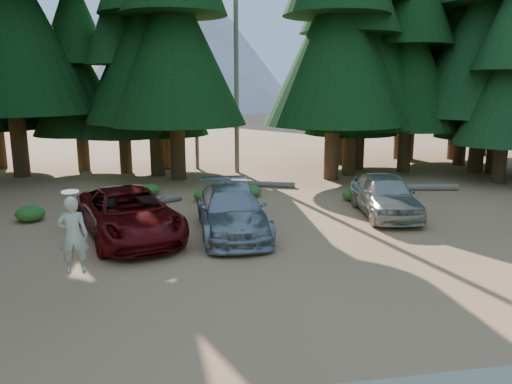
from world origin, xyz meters
TOP-DOWN VIEW (x-y plane):
  - ground at (0.00, 0.00)m, footprint 160.00×160.00m
  - forest_belt_north at (0.00, 15.00)m, footprint 36.00×7.00m
  - snag_front at (0.80, 14.50)m, footprint 0.24×0.24m
  - snag_back at (-1.20, 16.00)m, footprint 0.20×0.20m
  - mountain_peak at (-2.59, 88.23)m, footprint 48.00×50.00m
  - red_pickup at (-3.99, 3.65)m, footprint 3.92×5.80m
  - silver_minivan_center at (-0.86, 3.55)m, footprint 2.05×4.98m
  - silver_minivan_right at (4.74, 4.77)m, footprint 2.32×4.57m
  - frisbee_player at (-4.84, -0.47)m, footprint 0.66×0.46m
  - log_left at (-4.01, 7.29)m, footprint 3.47×2.42m
  - log_mid at (1.35, 10.50)m, footprint 3.00×1.24m
  - log_right at (7.40, 8.61)m, footprint 4.62×1.16m
  - shrub_far_left at (-7.45, 6.11)m, footprint 0.96×0.96m
  - shrub_left at (-1.39, 8.00)m, footprint 0.90×0.90m
  - shrub_center_left at (-3.60, 9.61)m, footprint 0.85×0.85m
  - shrub_center_right at (0.55, 8.55)m, footprint 0.90×0.90m
  - shrub_right at (4.49, 7.13)m, footprint 0.90×0.90m
  - shrub_far_right at (6.82, 8.97)m, footprint 1.26×1.26m

SIDE VIEW (x-z plane):
  - ground at x=0.00m, z-range 0.00..0.00m
  - forest_belt_north at x=0.00m, z-range -11.00..11.00m
  - log_mid at x=1.35m, z-range 0.00..0.25m
  - log_left at x=-4.01m, z-range 0.00..0.28m
  - log_right at x=7.40m, z-range 0.00..0.30m
  - shrub_center_left at x=-3.60m, z-range 0.00..0.47m
  - shrub_left at x=-1.39m, z-range 0.00..0.49m
  - shrub_center_right at x=0.55m, z-range 0.00..0.49m
  - shrub_right at x=4.49m, z-range 0.00..0.50m
  - shrub_far_left at x=-7.45m, z-range 0.00..0.53m
  - shrub_far_right at x=6.82m, z-range 0.00..0.70m
  - silver_minivan_center at x=-0.86m, z-range 0.00..1.44m
  - red_pickup at x=-3.99m, z-range 0.00..1.48m
  - silver_minivan_right at x=4.74m, z-range 0.00..1.49m
  - frisbee_player at x=-4.84m, z-range 0.45..2.29m
  - snag_back at x=-1.20m, z-range 0.00..10.00m
  - snag_front at x=0.80m, z-range 0.00..12.00m
  - mountain_peak at x=-2.59m, z-range -1.29..26.71m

